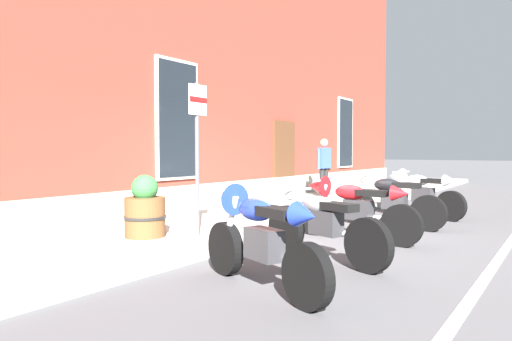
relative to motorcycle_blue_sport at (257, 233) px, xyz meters
The scene contains 12 objects.
ground_plane 3.41m from the motorcycle_blue_sport, 22.28° to the left, with size 140.00×140.00×0.00m, color #424244.
sidewalk 4.17m from the motorcycle_blue_sport, 41.28° to the left, with size 31.96×2.91×0.15m, color gray.
lane_stripe 3.70m from the motorcycle_blue_sport, 31.73° to the right, with size 31.96×0.12×0.01m, color silver.
brick_pub_facade 9.25m from the motorcycle_blue_sport, 68.35° to the left, with size 25.96×7.40×8.79m.
motorcycle_blue_sport is the anchor object (origin of this frame).
motorcycle_grey_naked 1.49m from the motorcycle_blue_sport, ahead, with size 0.88×2.08×0.92m.
motorcycle_red_sport 3.06m from the motorcycle_blue_sport, ahead, with size 0.62×2.19×1.02m.
motorcycle_black_naked 4.63m from the motorcycle_blue_sport, ahead, with size 0.62×2.02×0.99m.
motorcycle_white_sport 6.27m from the motorcycle_blue_sport, ahead, with size 0.77×1.94×1.05m.
pedestrian_blue_top 8.29m from the motorcycle_blue_sport, 21.37° to the left, with size 0.66×0.26×1.63m.
parking_sign 2.42m from the motorcycle_blue_sport, 58.13° to the left, with size 0.36×0.07×2.29m.
barrel_planter 2.70m from the motorcycle_blue_sport, 73.15° to the left, with size 0.63×0.63×0.94m.
Camera 1 is at (-7.07, -4.00, 1.44)m, focal length 32.39 mm.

